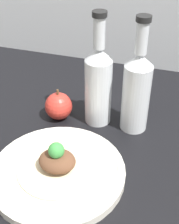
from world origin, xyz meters
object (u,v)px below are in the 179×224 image
plate (58,171)px  apple (59,106)px  cider_bottle_left (98,83)px  cider_bottle_right (137,89)px  plated_food (57,162)px

plate → apple: size_ratio=3.31×
cider_bottle_left → cider_bottle_right: 9.42cm
apple → cider_bottle_left: bearing=11.6°
plate → cider_bottle_left: size_ratio=0.99×
plate → apple: apple is taller
plated_food → cider_bottle_right: (11.76, 21.43, 7.24)cm
plated_food → cider_bottle_right: bearing=61.2°
cider_bottle_left → plate: bearing=-96.2°
plate → cider_bottle_left: cider_bottle_left is taller
cider_bottle_right → plate: bearing=-118.8°
plate → plated_food: (-0.00, -0.00, 2.61)cm
plated_food → cider_bottle_left: cider_bottle_left is taller
plate → apple: (-7.70, 19.37, 2.35)cm
plate → cider_bottle_right: 26.35cm
cider_bottle_left → apple: 12.70cm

